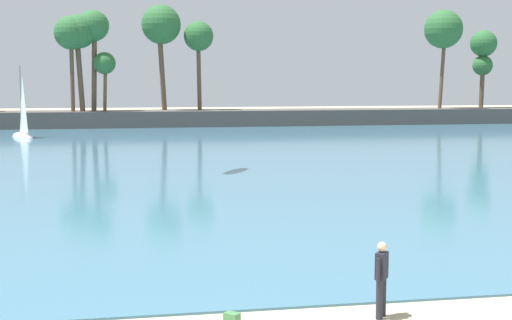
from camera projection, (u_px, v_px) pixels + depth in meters
sea at (156, 135)px, 67.55m from camera, size 220.00×105.36×0.06m
palm_headland at (141, 87)px, 79.34m from camera, size 100.68×6.09×13.41m
person_at_waterline at (381, 277)px, 15.51m from camera, size 0.38×0.45×1.67m
sailboat_mid_bay at (23, 131)px, 64.09m from camera, size 2.98×4.90×6.83m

